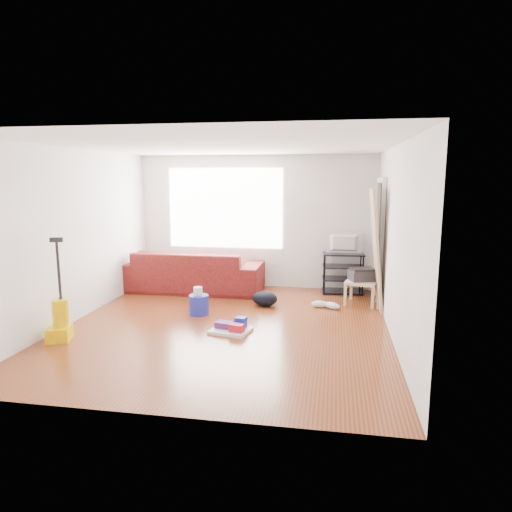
% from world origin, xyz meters
% --- Properties ---
extents(room, '(4.51, 5.01, 2.51)m').
position_xyz_m(room, '(0.07, 0.15, 1.25)').
color(room, '#58270E').
rests_on(room, ground).
extents(sofa, '(2.60, 1.02, 0.76)m').
position_xyz_m(sofa, '(-1.11, 1.95, 0.00)').
color(sofa, '#3E0C12').
rests_on(sofa, ground).
extents(tv_stand, '(0.76, 0.46, 0.73)m').
position_xyz_m(tv_stand, '(1.65, 2.22, 0.38)').
color(tv_stand, black).
rests_on(tv_stand, ground).
extents(tv, '(0.64, 0.08, 0.37)m').
position_xyz_m(tv, '(1.65, 2.22, 0.92)').
color(tv, black).
rests_on(tv, tv_stand).
extents(side_table, '(0.60, 0.60, 0.40)m').
position_xyz_m(side_table, '(1.95, 1.50, 0.34)').
color(side_table, beige).
rests_on(side_table, ground).
extents(printer, '(0.47, 0.41, 0.21)m').
position_xyz_m(printer, '(1.95, 1.50, 0.50)').
color(printer, '#222128').
rests_on(printer, side_table).
extents(bucket, '(0.30, 0.30, 0.30)m').
position_xyz_m(bucket, '(-0.55, 0.50, 0.00)').
color(bucket, '#1D27A4').
rests_on(bucket, ground).
extents(toilet_paper, '(0.13, 0.13, 0.12)m').
position_xyz_m(toilet_paper, '(-0.56, 0.50, 0.21)').
color(toilet_paper, silver).
rests_on(toilet_paper, bucket).
extents(cleaning_tray, '(0.59, 0.51, 0.18)m').
position_xyz_m(cleaning_tray, '(0.13, -0.22, 0.06)').
color(cleaning_tray, silver).
rests_on(cleaning_tray, ground).
extents(backpack, '(0.52, 0.47, 0.24)m').
position_xyz_m(backpack, '(0.38, 1.14, 0.00)').
color(backpack, black).
rests_on(backpack, ground).
extents(sneakers, '(0.49, 0.25, 0.11)m').
position_xyz_m(sneakers, '(1.37, 1.16, 0.06)').
color(sneakers, silver).
rests_on(sneakers, ground).
extents(vacuum, '(0.36, 0.39, 1.33)m').
position_xyz_m(vacuum, '(-2.00, -0.88, 0.25)').
color(vacuum, '#E3B200').
rests_on(vacuum, ground).
extents(door_panel, '(0.24, 0.77, 1.92)m').
position_xyz_m(door_panel, '(2.13, 1.27, 0.00)').
color(door_panel, '#A4845C').
rests_on(door_panel, ground).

